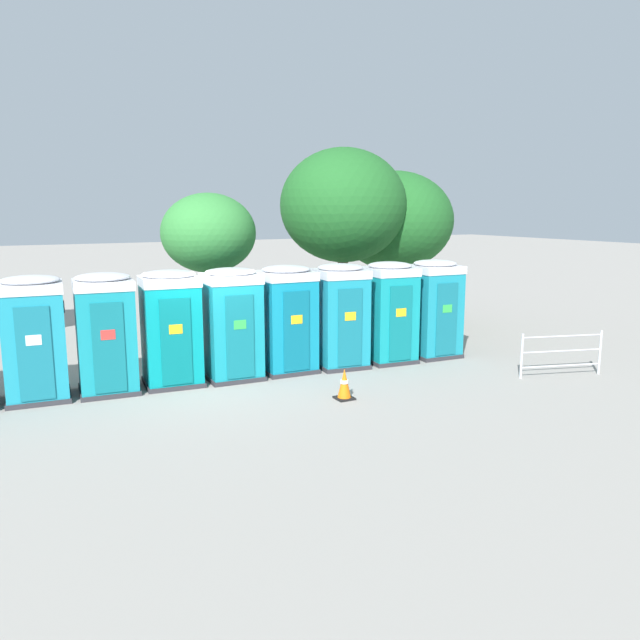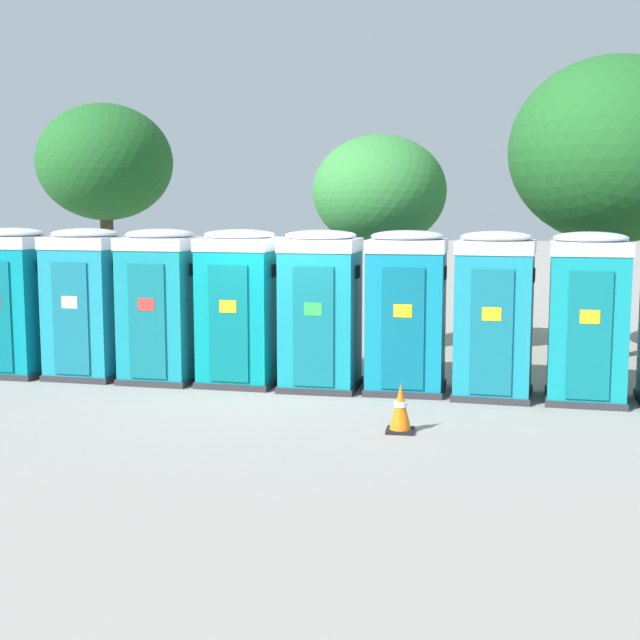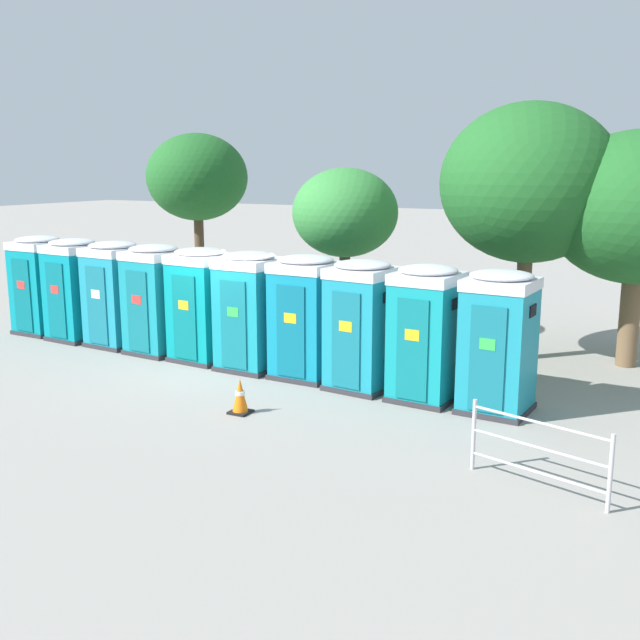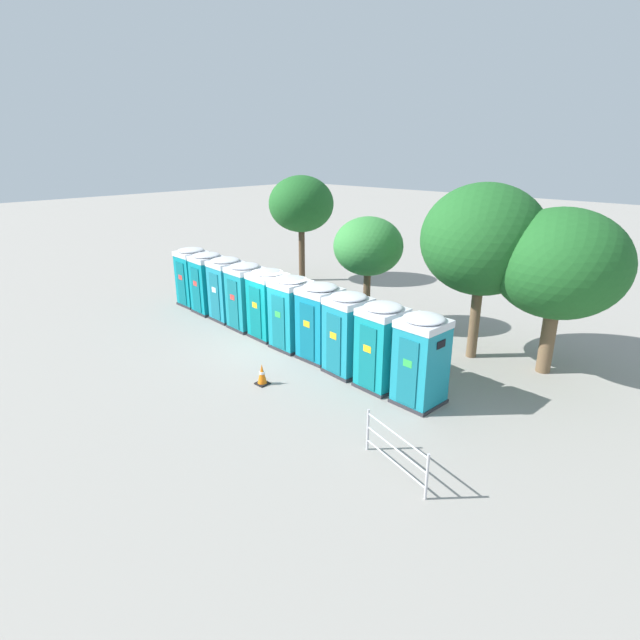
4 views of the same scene
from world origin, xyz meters
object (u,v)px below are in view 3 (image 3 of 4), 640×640
Objects in this scene: portapotty_3 at (155,299)px; portapotty_4 at (202,304)px; portapotty_7 at (362,325)px; event_barrier at (538,450)px; street_tree_3 at (345,214)px; portapotty_5 at (250,311)px; street_tree_2 at (639,208)px; portapotty_0 at (40,284)px; street_tree_1 at (529,184)px; portapotty_2 at (115,293)px; portapotty_1 at (75,289)px; portapotty_9 at (498,341)px; portapotty_8 at (426,333)px; portapotty_6 at (305,316)px; traffic_cone at (240,396)px; street_tree_0 at (197,178)px.

portapotty_3 is 1.00× the size of portapotty_4.
portapotty_7 is 5.23m from event_barrier.
street_tree_3 reaches higher than event_barrier.
street_tree_2 is at bearing 29.71° from portapotty_5.
street_tree_1 is (11.73, 3.15, 2.64)m from portapotty_0.
portapotty_2 is at bearing -146.36° from street_tree_3.
street_tree_3 is (3.31, 3.22, 1.88)m from portapotty_3.
portapotty_1 is 0.45× the size of street_tree_1.
portapotty_0 is at bearing 176.23° from portapotty_9.
portapotty_8 reaches higher than event_barrier.
portapotty_5 is 1.36m from portapotty_6.
portapotty_2 and portapotty_9 have the same top height.
portapotty_1 is 7.02m from street_tree_3.
portapotty_7 is (1.35, -0.19, 0.00)m from portapotty_6.
portapotty_7 is at bearing -3.63° from portapotty_1.
portapotty_3 is 4.08m from portapotty_6.
street_tree_2 reaches higher than portapotty_7.
portapotty_9 is (12.22, -0.81, -0.00)m from portapotty_0.
portapotty_3 is 10.18m from event_barrier.
portapotty_5 is 3.97× the size of traffic_cone.
traffic_cone is at bearing 171.59° from event_barrier.
portapotty_4 is at bearing 136.13° from traffic_cone.
street_tree_3 is at bearing 98.36° from traffic_cone.
street_tree_3 reaches higher than portapotty_9.
portapotty_0 is 8.86m from traffic_cone.
street_tree_1 reaches higher than street_tree_2.
portapotty_9 is at bearing -3.62° from portapotty_5.
portapotty_0 is at bearing 176.09° from portapotty_7.
portapotty_3 is at bearing 176.17° from portapotty_7.
portapotty_3 is at bearing 176.27° from portapotty_5.
portapotty_4 is at bearing 175.98° from portapotty_9.
portapotty_1 and portapotty_6 have the same top height.
street_tree_0 reaches higher than portapotty_7.
portapotty_2 reaches higher than traffic_cone.
portapotty_3 is 4.99m from street_tree_3.
portapotty_9 is at bearing -31.02° from street_tree_0.
portapotty_0 is 12.43m from street_tree_1.
portapotty_7 and portapotty_8 have the same top height.
portapotty_2 is 1.28× the size of event_barrier.
portapotty_0 is 0.48× the size of street_tree_0.
portapotty_3 is 1.28× the size of event_barrier.
portapotty_0 is 6.85m from street_tree_0.
street_tree_1 is (11.33, -3.16, 0.00)m from street_tree_0.
portapotty_1 and portapotty_8 have the same top height.
portapotty_2 is 5.44m from portapotty_6.
portapotty_2 is at bearing 174.87° from portapotty_3.
traffic_cone is at bearing -20.23° from portapotty_0.
portapotty_8 is 12.89m from street_tree_0.
street_tree_0 is at bearing 146.00° from portapotty_8.
portapotty_0 is 4.08m from portapotty_3.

